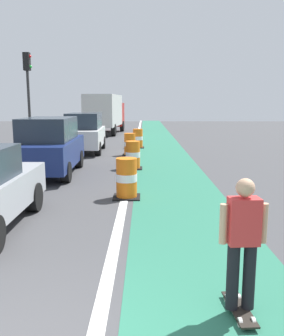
# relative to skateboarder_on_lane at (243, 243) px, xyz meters

# --- Properties ---
(bike_lane_strip) EXTENTS (2.50, 80.00, 0.01)m
(bike_lane_strip) POSITION_rel_skateboarder_on_lane_xyz_m (-0.20, 10.98, -0.91)
(bike_lane_strip) COLOR #286B51
(bike_lane_strip) RESTS_ON ground
(lane_divider_stripe) EXTENTS (0.20, 80.00, 0.01)m
(lane_divider_stripe) POSITION_rel_skateboarder_on_lane_xyz_m (-1.70, 10.98, -0.91)
(lane_divider_stripe) COLOR silver
(lane_divider_stripe) RESTS_ON ground
(skateboarder_on_lane) EXTENTS (0.57, 0.81, 1.69)m
(skateboarder_on_lane) POSITION_rel_skateboarder_on_lane_xyz_m (0.00, 0.00, 0.00)
(skateboarder_on_lane) COLOR black
(skateboarder_on_lane) RESTS_ON ground
(parked_suv_second) EXTENTS (2.03, 4.66, 2.04)m
(parked_suv_second) POSITION_rel_skateboarder_on_lane_xyz_m (-4.57, 8.91, 0.12)
(parked_suv_second) COLOR navy
(parked_suv_second) RESTS_ON ground
(parked_suv_third) EXTENTS (2.04, 4.66, 2.04)m
(parked_suv_third) POSITION_rel_skateboarder_on_lane_xyz_m (-4.32, 15.15, 0.12)
(parked_suv_third) COLOR silver
(parked_suv_third) RESTS_ON ground
(traffic_barrel_front) EXTENTS (0.73, 0.73, 1.09)m
(traffic_barrel_front) POSITION_rel_skateboarder_on_lane_xyz_m (-1.64, 5.56, -0.38)
(traffic_barrel_front) COLOR orange
(traffic_barrel_front) RESTS_ON ground
(traffic_barrel_mid) EXTENTS (0.73, 0.73, 1.09)m
(traffic_barrel_mid) POSITION_rel_skateboarder_on_lane_xyz_m (-1.61, 10.05, -0.38)
(traffic_barrel_mid) COLOR orange
(traffic_barrel_mid) RESTS_ON ground
(traffic_barrel_back) EXTENTS (0.73, 0.73, 1.09)m
(traffic_barrel_back) POSITION_rel_skateboarder_on_lane_xyz_m (-1.88, 13.87, -0.38)
(traffic_barrel_back) COLOR orange
(traffic_barrel_back) RESTS_ON ground
(traffic_barrel_far) EXTENTS (0.73, 0.73, 1.09)m
(traffic_barrel_far) POSITION_rel_skateboarder_on_lane_xyz_m (-1.55, 16.93, -0.38)
(traffic_barrel_far) COLOR orange
(traffic_barrel_far) RESTS_ON ground
(delivery_truck_down_block) EXTENTS (2.81, 7.74, 3.23)m
(delivery_truck_down_block) POSITION_rel_skateboarder_on_lane_xyz_m (-4.44, 26.81, 0.94)
(delivery_truck_down_block) COLOR beige
(delivery_truck_down_block) RESTS_ON ground
(traffic_light_corner) EXTENTS (0.41, 0.32, 5.10)m
(traffic_light_corner) POSITION_rel_skateboarder_on_lane_xyz_m (-7.19, 15.22, 2.59)
(traffic_light_corner) COLOR #2D2D2D
(traffic_light_corner) RESTS_ON ground
(pedestrian_crossing) EXTENTS (0.34, 0.20, 1.61)m
(pedestrian_crossing) POSITION_rel_skateboarder_on_lane_xyz_m (-6.67, 17.28, -0.05)
(pedestrian_crossing) COLOR #33333D
(pedestrian_crossing) RESTS_ON ground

